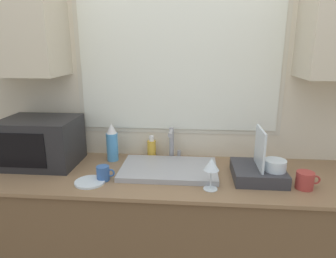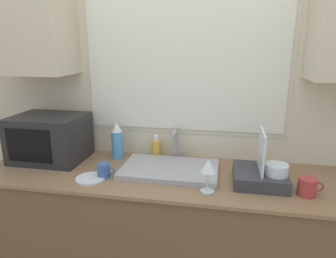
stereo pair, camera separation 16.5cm
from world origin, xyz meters
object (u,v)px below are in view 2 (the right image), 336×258
mug_near_sink (104,171)px  dish_rack (262,174)px  spray_bottle (117,141)px  wine_glass (208,167)px  microwave (50,138)px  soap_bottle (156,148)px  faucet (176,142)px

mug_near_sink → dish_rack: bearing=6.1°
spray_bottle → wine_glass: (0.62, -0.36, 0.01)m
microwave → dish_rack: (1.32, -0.11, -0.09)m
dish_rack → soap_bottle: size_ratio=1.92×
faucet → wine_glass: faucet is taller
faucet → microwave: 0.82m
faucet → mug_near_sink: (-0.36, -0.35, -0.08)m
spray_bottle → microwave: bearing=-167.0°
spray_bottle → dish_rack: bearing=-13.2°
faucet → spray_bottle: bearing=-173.7°
spray_bottle → wine_glass: size_ratio=1.43×
faucet → mug_near_sink: bearing=-136.0°
faucet → spray_bottle: size_ratio=0.86×
dish_rack → mug_near_sink: (-0.87, -0.09, -0.01)m
faucet → spray_bottle: 0.39m
faucet → soap_bottle: size_ratio=1.40×
microwave → wine_glass: bearing=-14.3°
soap_bottle → mug_near_sink: (-0.22, -0.37, -0.02)m
dish_rack → mug_near_sink: bearing=-173.9°
dish_rack → spray_bottle: 0.93m
mug_near_sink → microwave: bearing=155.6°
spray_bottle → soap_bottle: (0.25, 0.07, -0.05)m
faucet → microwave: (-0.81, -0.14, 0.02)m
dish_rack → mug_near_sink: 0.88m
dish_rack → faucet: bearing=153.8°
dish_rack → wine_glass: size_ratio=1.68×
soap_bottle → dish_rack: bearing=-23.0°
dish_rack → wine_glass: bearing=-151.5°
dish_rack → spray_bottle: size_ratio=1.18×
faucet → microwave: bearing=-170.2°
dish_rack → mug_near_sink: dish_rack is taller
dish_rack → spray_bottle: (-0.90, 0.21, 0.06)m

